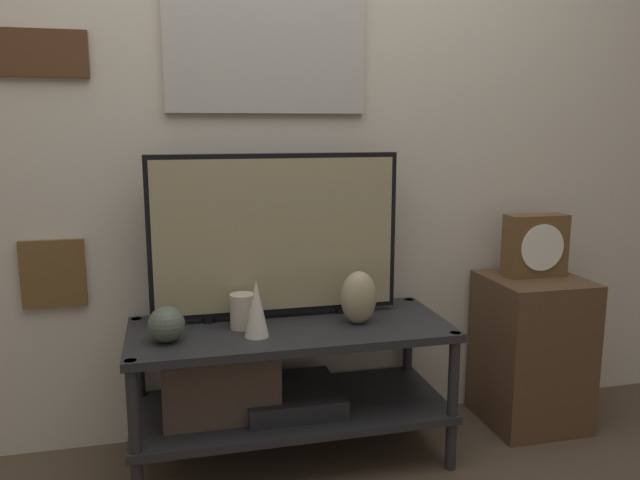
{
  "coord_description": "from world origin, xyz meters",
  "views": [
    {
      "loc": [
        -0.42,
        -1.88,
        1.26
      ],
      "look_at": [
        0.11,
        0.29,
        0.85
      ],
      "focal_mm": 35.0,
      "sensor_mm": 36.0,
      "label": 1
    }
  ],
  "objects_px": {
    "vase_round_glass": "(166,324)",
    "vase_slim_bronze": "(256,308)",
    "mantel_clock": "(535,245)",
    "vase_urn_stoneware": "(359,297)",
    "television": "(276,235)",
    "candle_jar": "(242,311)"
  },
  "relations": [
    {
      "from": "vase_urn_stoneware",
      "to": "vase_round_glass",
      "type": "height_order",
      "value": "vase_urn_stoneware"
    },
    {
      "from": "vase_round_glass",
      "to": "vase_slim_bronze",
      "type": "xyz_separation_m",
      "value": [
        0.31,
        -0.02,
        0.04
      ]
    },
    {
      "from": "television",
      "to": "vase_round_glass",
      "type": "bearing_deg",
      "value": -155.97
    },
    {
      "from": "vase_slim_bronze",
      "to": "candle_jar",
      "type": "distance_m",
      "value": 0.12
    },
    {
      "from": "vase_slim_bronze",
      "to": "vase_round_glass",
      "type": "bearing_deg",
      "value": 176.8
    },
    {
      "from": "vase_urn_stoneware",
      "to": "mantel_clock",
      "type": "xyz_separation_m",
      "value": [
        0.81,
        0.13,
        0.14
      ]
    },
    {
      "from": "vase_round_glass",
      "to": "candle_jar",
      "type": "bearing_deg",
      "value": 18.5
    },
    {
      "from": "vase_slim_bronze",
      "to": "mantel_clock",
      "type": "height_order",
      "value": "mantel_clock"
    },
    {
      "from": "vase_round_glass",
      "to": "vase_slim_bronze",
      "type": "bearing_deg",
      "value": -3.2
    },
    {
      "from": "vase_slim_bronze",
      "to": "candle_jar",
      "type": "relative_size",
      "value": 1.62
    },
    {
      "from": "vase_round_glass",
      "to": "mantel_clock",
      "type": "relative_size",
      "value": 0.48
    },
    {
      "from": "vase_round_glass",
      "to": "vase_slim_bronze",
      "type": "relative_size",
      "value": 0.61
    },
    {
      "from": "vase_urn_stoneware",
      "to": "vase_slim_bronze",
      "type": "bearing_deg",
      "value": -171.83
    },
    {
      "from": "television",
      "to": "mantel_clock",
      "type": "height_order",
      "value": "television"
    },
    {
      "from": "vase_urn_stoneware",
      "to": "mantel_clock",
      "type": "bearing_deg",
      "value": 9.17
    },
    {
      "from": "mantel_clock",
      "to": "vase_urn_stoneware",
      "type": "bearing_deg",
      "value": -170.83
    },
    {
      "from": "television",
      "to": "mantel_clock",
      "type": "xyz_separation_m",
      "value": [
        1.1,
        -0.01,
        -0.09
      ]
    },
    {
      "from": "vase_slim_bronze",
      "to": "vase_urn_stoneware",
      "type": "bearing_deg",
      "value": 8.17
    },
    {
      "from": "candle_jar",
      "to": "mantel_clock",
      "type": "distance_m",
      "value": 1.26
    },
    {
      "from": "candle_jar",
      "to": "vase_round_glass",
      "type": "bearing_deg",
      "value": -161.5
    },
    {
      "from": "vase_round_glass",
      "to": "mantel_clock",
      "type": "bearing_deg",
      "value": 6.43
    },
    {
      "from": "vase_round_glass",
      "to": "mantel_clock",
      "type": "xyz_separation_m",
      "value": [
        1.51,
        0.17,
        0.17
      ]
    }
  ]
}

